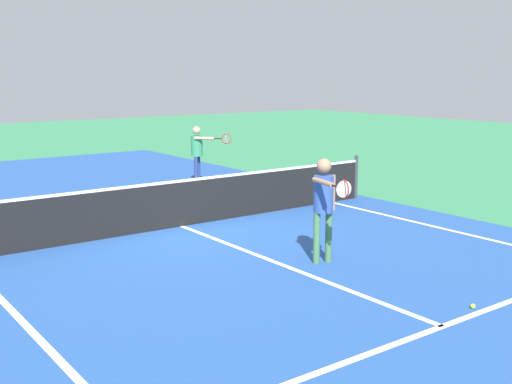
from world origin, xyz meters
The scene contains 8 objects.
ground_plane centered at (0.00, 0.00, 0.00)m, with size 60.00×60.00×0.00m, color #337F51.
court_surface_inbounds centered at (0.00, 0.00, 0.00)m, with size 10.62×24.40×0.00m, color #234C93.
line_service_near centered at (0.00, -6.40, 0.00)m, with size 8.22×0.10×0.01m, color white.
line_center_service centered at (0.00, -3.20, 0.00)m, with size 0.10×6.40×0.01m, color white.
net centered at (0.00, 0.00, 0.49)m, with size 9.99×0.09×1.07m.
player_near centered at (0.60, -3.57, 1.08)m, with size 0.72×1.16×1.73m.
player_far centered at (2.82, 4.00, 1.01)m, with size 0.73×1.06×1.63m.
tennis_ball_mid_court centered at (0.82, -6.26, 0.03)m, with size 0.07×0.07×0.07m, color #CCE033.
Camera 1 is at (-6.17, -10.90, 3.06)m, focal length 44.16 mm.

